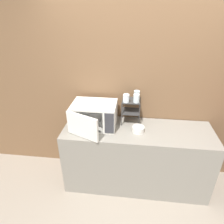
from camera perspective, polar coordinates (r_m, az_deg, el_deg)
The scene contains 9 objects.
ground_plane at distance 2.96m, azimuth 6.29°, elevation -23.32°, with size 12.00×12.00×0.00m, color gray.
wall_back at distance 2.74m, azimuth 8.01°, elevation 6.18°, with size 8.00×0.06×2.60m.
counter at distance 2.86m, azimuth 6.91°, elevation -12.61°, with size 1.93×0.64×0.90m.
microwave at distance 2.60m, azimuth -5.19°, elevation -0.90°, with size 0.58×0.61×0.31m.
dish_rack at distance 2.64m, azimuth 5.41°, elevation 1.60°, with size 0.24×0.23×0.33m.
glass_front_left at distance 2.52m, azimuth 4.06°, elevation 3.94°, with size 0.08×0.08×0.10m.
glass_back_right at distance 2.65m, azimuth 7.09°, elevation 4.97°, with size 0.08×0.08×0.10m.
glass_front_right at distance 2.53m, azimuth 6.97°, elevation 3.89°, with size 0.08×0.08×0.10m.
bowl at distance 2.54m, azimuth 7.60°, elevation -4.91°, with size 0.15×0.15×0.07m.
Camera 1 is at (-0.08, -1.86, 2.30)m, focal length 32.00 mm.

